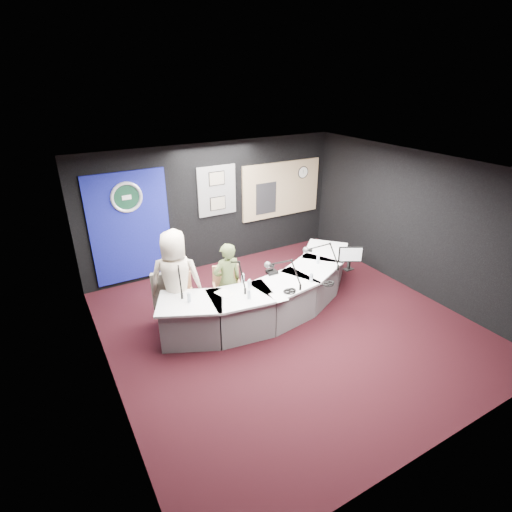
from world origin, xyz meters
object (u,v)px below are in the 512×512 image
broadcast_desk (270,295)px  armchair_left (178,304)px  armchair_right (228,295)px  person_man (176,281)px  person_woman (227,282)px

broadcast_desk → armchair_left: size_ratio=5.13×
armchair_right → person_man: size_ratio=0.51×
armchair_left → person_man: bearing=0.0°
person_man → armchair_left: bearing=-0.0°
armchair_right → broadcast_desk: bearing=0.4°
person_man → person_woman: (0.87, -0.19, -0.17)m
armchair_right → person_woman: 0.27m
armchair_right → person_woman: (0.00, 0.00, 0.27)m
broadcast_desk → armchair_left: bearing=165.3°
broadcast_desk → armchair_right: armchair_right is taller
person_man → person_woman: person_man is taller
person_woman → broadcast_desk: bearing=162.1°
broadcast_desk → armchair_right: size_ratio=4.83×
armchair_right → person_man: bearing=-174.0°
armchair_right → person_man: (-0.87, 0.19, 0.44)m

